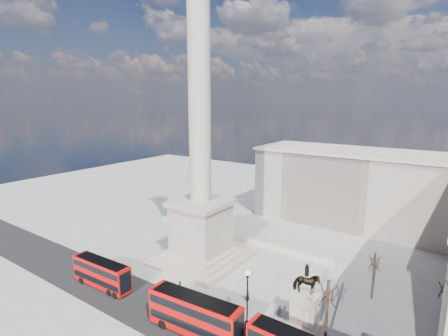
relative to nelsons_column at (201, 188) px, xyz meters
name	(u,v)px	position (x,y,z in m)	size (l,w,h in m)	color
ground	(182,271)	(0.00, -5.00, -12.92)	(180.00, 180.00, 0.00)	#A4A19B
asphalt_road	(160,311)	(5.00, -15.00, -12.91)	(120.00, 9.00, 0.01)	black
nelsons_column	(201,188)	(0.00, 0.00, 0.00)	(14.00, 14.00, 49.85)	#A79B8B
balustrade_wall	(236,237)	(0.00, 11.00, -12.37)	(40.00, 0.60, 1.10)	#BDB29C
building_northeast	(373,189)	(20.00, 35.00, -4.59)	(51.00, 17.00, 16.60)	beige
red_bus_a	(102,273)	(-6.46, -15.51, -10.71)	(10.44, 2.78, 4.20)	#B70B09
red_bus_b	(195,315)	(11.75, -15.83, -10.38)	(12.07, 3.56, 4.83)	#B70B09
victorian_lamp	(247,294)	(15.95, -10.94, -8.58)	(0.63, 0.63, 7.37)	black
equestrian_statue	(305,305)	(21.78, -6.86, -10.06)	(3.95, 2.96, 8.24)	#BDB29C
bare_tree_near	(328,293)	(25.27, -9.53, -5.94)	(2.02, 2.02, 8.86)	#332319
bare_tree_mid	(446,289)	(35.68, 1.91, -7.44)	(1.83, 1.83, 6.95)	#332319
bare_tree_far	(375,261)	(27.18, 4.31, -7.23)	(1.77, 1.77, 7.22)	#332319
pedestrian_walking	(248,296)	(13.29, -6.34, -12.07)	(0.62, 0.40, 1.69)	black
pedestrian_standing	(279,311)	(18.44, -7.02, -12.15)	(0.75, 0.58, 1.54)	black
pedestrian_crossing	(180,287)	(4.04, -10.02, -12.01)	(1.06, 0.44, 1.82)	black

